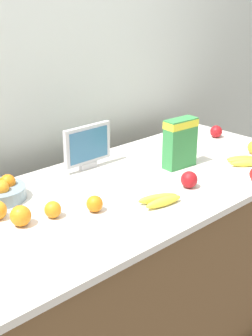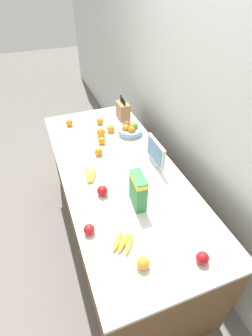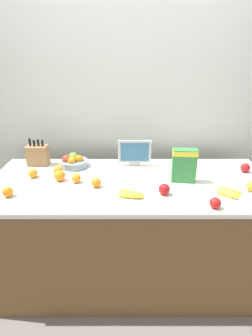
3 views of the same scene
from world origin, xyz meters
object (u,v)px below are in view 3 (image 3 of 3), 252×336
at_px(cereal_box, 185,164).
at_px(apple_rear, 165,189).
at_px(apple_front, 246,168).
at_px(orange_front_center, 61,176).
at_px(knife_block, 39,155).
at_px(fruit_bowl, 74,162).
at_px(banana_bunch_left, 229,192).
at_px(apple_leftmost, 216,203).
at_px(orange_mid_right, 77,178).
at_px(banana_bunch_right, 132,194).
at_px(orange_mid_left, 34,173).
at_px(orange_by_cereal, 9,192).
at_px(orange_near_bowl, 97,183).
at_px(orange_back_center, 59,170).
at_px(small_monitor, 135,152).

bearing_deg(cereal_box, apple_rear, -125.25).
bearing_deg(apple_front, apple_rear, -152.20).
relative_size(apple_front, orange_front_center, 0.89).
xyz_separation_m(knife_block, fruit_bowl, (0.30, -0.04, -0.04)).
height_order(knife_block, apple_rear, knife_block).
xyz_separation_m(knife_block, banana_bunch_left, (1.43, -0.52, -0.07)).
height_order(apple_leftmost, orange_mid_right, apple_leftmost).
relative_size(banana_bunch_left, apple_leftmost, 2.64).
bearing_deg(banana_bunch_left, apple_leftmost, -130.62).
bearing_deg(banana_bunch_right, fruit_bowl, 132.93).
bearing_deg(orange_front_center, orange_mid_left, 165.94).
xyz_separation_m(apple_leftmost, orange_by_cereal, (-1.32, 0.14, -0.00)).
xyz_separation_m(apple_front, orange_mid_left, (-1.66, -0.10, -0.00)).
distance_m(banana_bunch_right, apple_front, 1.00).
bearing_deg(knife_block, orange_mid_left, -82.09).
bearing_deg(fruit_bowl, orange_mid_left, -141.27).
xyz_separation_m(orange_near_bowl, orange_by_cereal, (-0.57, -0.14, 0.00)).
distance_m(orange_near_bowl, orange_front_center, 0.30).
distance_m(knife_block, cereal_box, 1.21).
relative_size(apple_rear, orange_mid_right, 1.13).
bearing_deg(banana_bunch_right, orange_mid_right, 152.20).
relative_size(fruit_bowl, apple_rear, 2.99).
xyz_separation_m(fruit_bowl, apple_leftmost, (0.98, -0.65, -0.01)).
xyz_separation_m(orange_mid_left, orange_back_center, (0.18, 0.06, 0.00)).
distance_m(cereal_box, orange_mid_right, 0.79).
distance_m(fruit_bowl, orange_by_cereal, 0.61).
relative_size(knife_block, apple_front, 3.76).
bearing_deg(orange_near_bowl, banana_bunch_right, -29.10).
bearing_deg(orange_front_center, banana_bunch_left, -10.10).
height_order(banana_bunch_right, orange_back_center, orange_back_center).
bearing_deg(orange_mid_right, banana_bunch_right, -27.80).
xyz_separation_m(banana_bunch_right, apple_leftmost, (0.51, -0.14, 0.02)).
distance_m(small_monitor, orange_by_cereal, 1.00).
bearing_deg(orange_by_cereal, orange_mid_right, 26.98).
distance_m(fruit_bowl, orange_front_center, 0.28).
xyz_separation_m(banana_bunch_left, orange_by_cereal, (-1.46, -0.03, 0.02)).
relative_size(small_monitor, orange_near_bowl, 4.00).
bearing_deg(knife_block, small_monitor, -1.59).
xyz_separation_m(fruit_bowl, orange_near_bowl, (0.23, -0.37, -0.01)).
bearing_deg(orange_near_bowl, banana_bunch_left, -6.85).
xyz_separation_m(knife_block, banana_bunch_right, (0.78, -0.55, -0.07)).
distance_m(apple_rear, orange_back_center, 0.84).
xyz_separation_m(banana_bunch_left, apple_rear, (-0.43, 0.00, 0.02)).
height_order(cereal_box, orange_by_cereal, cereal_box).
relative_size(small_monitor, apple_rear, 3.55).
height_order(apple_leftmost, orange_front_center, orange_front_center).
xyz_separation_m(knife_block, apple_front, (1.69, -0.15, -0.05)).
distance_m(knife_block, small_monitor, 0.81).
relative_size(apple_front, apple_leftmost, 1.04).
bearing_deg(fruit_bowl, orange_near_bowl, -58.59).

